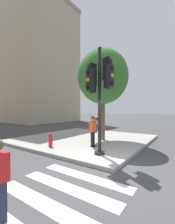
% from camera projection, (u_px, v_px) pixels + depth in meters
% --- Properties ---
extents(ground_plane, '(160.00, 160.00, 0.00)m').
position_uv_depth(ground_plane, '(107.00, 166.00, 5.57)').
color(ground_plane, '#424244').
extents(sidewalk_corner, '(8.00, 8.00, 0.16)m').
position_uv_depth(sidewalk_corner, '(85.00, 139.00, 10.43)').
color(sidewalk_corner, '#9E9B96').
rests_on(sidewalk_corner, ground_plane).
extents(traffic_signal_pole, '(1.32, 1.34, 4.67)m').
position_uv_depth(traffic_signal_pole, '(100.00, 85.00, 6.48)').
color(traffic_signal_pole, black).
rests_on(traffic_signal_pole, sidewalk_corner).
extents(person_photographer, '(0.58, 0.54, 1.62)m').
position_uv_depth(person_photographer, '(93.00, 128.00, 7.89)').
color(person_photographer, black).
rests_on(person_photographer, sidewalk_corner).
extents(street_tree, '(3.25, 3.25, 5.89)m').
position_uv_depth(street_tree, '(103.00, 77.00, 9.71)').
color(street_tree, brown).
rests_on(street_tree, sidewalk_corner).
extents(fire_hydrant, '(0.20, 0.26, 0.71)m').
position_uv_depth(fire_hydrant, '(51.00, 140.00, 7.86)').
color(fire_hydrant, red).
rests_on(fire_hydrant, sidewalk_corner).
extents(building_right, '(11.45, 12.75, 21.68)m').
position_uv_depth(building_right, '(36.00, 64.00, 28.32)').
color(building_right, tan).
rests_on(building_right, ground_plane).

